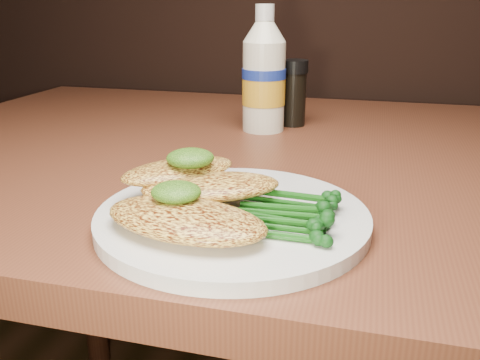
# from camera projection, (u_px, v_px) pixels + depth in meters

# --- Properties ---
(plate) EXTENTS (0.25, 0.25, 0.01)m
(plate) POSITION_uv_depth(u_px,v_px,m) (233.00, 217.00, 0.48)
(plate) COLOR silver
(plate) RESTS_ON dining_table
(chicken_front) EXTENTS (0.16, 0.10, 0.02)m
(chicken_front) POSITION_uv_depth(u_px,v_px,m) (185.00, 219.00, 0.43)
(chicken_front) COLOR #F5C54E
(chicken_front) RESTS_ON plate
(chicken_mid) EXTENTS (0.15, 0.12, 0.02)m
(chicken_mid) POSITION_uv_depth(u_px,v_px,m) (211.00, 187.00, 0.48)
(chicken_mid) COLOR #F5C54E
(chicken_mid) RESTS_ON plate
(chicken_back) EXTENTS (0.13, 0.13, 0.02)m
(chicken_back) POSITION_uv_depth(u_px,v_px,m) (179.00, 170.00, 0.51)
(chicken_back) COLOR #F5C54E
(chicken_back) RESTS_ON plate
(pesto_front) EXTENTS (0.05, 0.04, 0.02)m
(pesto_front) POSITION_uv_depth(u_px,v_px,m) (176.00, 192.00, 0.44)
(pesto_front) COLOR #113508
(pesto_front) RESTS_ON chicken_front
(pesto_back) EXTENTS (0.06, 0.06, 0.02)m
(pesto_back) POSITION_uv_depth(u_px,v_px,m) (190.00, 158.00, 0.49)
(pesto_back) COLOR #113508
(pesto_back) RESTS_ON chicken_back
(broccolini_bundle) EXTENTS (0.14, 0.13, 0.02)m
(broccolini_bundle) POSITION_uv_depth(u_px,v_px,m) (283.00, 211.00, 0.45)
(broccolini_bundle) COLOR #144C10
(broccolini_bundle) RESTS_ON plate
(mayo_bottle) EXTENTS (0.09, 0.09, 0.19)m
(mayo_bottle) POSITION_uv_depth(u_px,v_px,m) (264.00, 69.00, 0.79)
(mayo_bottle) COLOR white
(mayo_bottle) RESTS_ON dining_table
(pepper_grinder) EXTENTS (0.05, 0.05, 0.11)m
(pepper_grinder) POSITION_uv_depth(u_px,v_px,m) (294.00, 93.00, 0.84)
(pepper_grinder) COLOR black
(pepper_grinder) RESTS_ON dining_table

